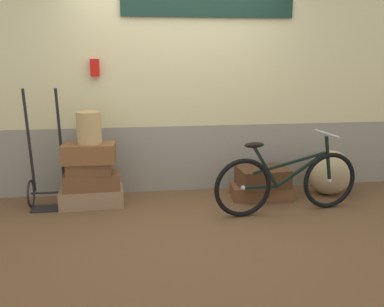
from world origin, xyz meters
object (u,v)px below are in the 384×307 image
Objects in this scene: suitcase_0 at (92,197)px; wicker_basket at (89,128)px; luggage_trolley at (48,181)px; bicycle at (287,182)px; suitcase_2 at (89,168)px; suitcase_5 at (263,177)px; suitcase_1 at (92,181)px; suitcase_4 at (260,191)px; suitcase_3 at (89,153)px; burlap_sack at (330,172)px.

wicker_basket reaches higher than suitcase_0.
luggage_trolley is 0.81× the size of bicycle.
suitcase_5 is at bearing -0.09° from suitcase_2.
suitcase_1 is 1.77× the size of wicker_basket.
suitcase_1 is at bearing -173.16° from suitcase_4.
luggage_trolley reaches higher than suitcase_3.
suitcase_1 is 2.00m from suitcase_5.
suitcase_1 is 0.89× the size of suitcase_4.
suitcase_3 is at bearing -172.18° from suitcase_4.
suitcase_3 is at bearing -91.63° from suitcase_0.
suitcase_1 is 0.16m from suitcase_2.
suitcase_2 is at bearing -172.43° from suitcase_4.
burlap_sack is at bearing -0.37° from luggage_trolley.
wicker_basket is at bearing 176.30° from suitcase_5.
suitcase_5 is at bearing -2.84° from suitcase_1.
suitcase_0 is at bearing -3.16° from luggage_trolley.
suitcase_0 is 1.22× the size of suitcase_5.
suitcase_0 is at bearing 166.41° from bicycle.
burlap_sack reaches higher than suitcase_0.
bicycle is at bearing -11.73° from luggage_trolley.
suitcase_5 is 1.65× the size of wicker_basket.
burlap_sack is (2.89, 0.06, -0.35)m from suitcase_3.
burlap_sack reaches higher than suitcase_1.
suitcase_1 reaches higher than suitcase_0.
suitcase_1 is at bearing 68.25° from suitcase_3.
suitcase_3 is 2.08m from suitcase_4.
suitcase_5 is at bearing -0.43° from wicker_basket.
suitcase_4 is 2.50m from luggage_trolley.
luggage_trolley is (-0.48, 0.08, -0.33)m from suitcase_3.
suitcase_4 is at bearing 0.78° from wicker_basket.
suitcase_3 is (0.01, -0.01, 0.17)m from suitcase_2.
suitcase_3 is (0.00, -0.05, 0.53)m from suitcase_0.
suitcase_1 is 0.34m from suitcase_3.
luggage_trolley reaches higher than burlap_sack.
suitcase_4 is at bearing -0.53° from luggage_trolley.
wicker_basket is 2.94m from burlap_sack.
suitcase_1 reaches higher than suitcase_4.
wicker_basket is 0.79m from luggage_trolley.
suitcase_5 is (2.00, -0.02, -0.02)m from suitcase_1.
suitcase_0 is 0.52m from luggage_trolley.
suitcase_3 is at bearing 167.73° from bicycle.
suitcase_0 is 1.28× the size of burlap_sack.
suitcase_0 is at bearing 125.29° from wicker_basket.
suitcase_0 is 2.89m from burlap_sack.
suitcase_1 is at bearing 166.76° from bicycle.
suitcase_4 is 0.60m from bicycle.
luggage_trolley is 2.68m from bicycle.
bicycle is at bearing -13.09° from wicker_basket.
suitcase_0 is 2.02× the size of wicker_basket.
suitcase_2 is 2.90m from burlap_sack.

